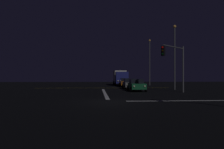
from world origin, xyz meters
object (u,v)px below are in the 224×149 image
at_px(sedan_gray, 130,84).
at_px(sedan_orange, 125,82).
at_px(streetlamp_right_far, 150,59).
at_px(streetlamp_right_near, 175,53).
at_px(sedan_green, 136,85).
at_px(box_truck, 120,77).
at_px(traffic_signal_ne, 175,59).

relative_size(sedan_gray, sedan_orange, 1.00).
xyz_separation_m(streetlamp_right_far, streetlamp_right_near, (0.00, -16.00, -0.20)).
height_order(sedan_orange, streetlamp_right_far, streetlamp_right_far).
distance_m(streetlamp_right_far, streetlamp_right_near, 16.00).
bearing_deg(sedan_orange, sedan_green, -89.87).
height_order(sedan_green, box_truck, box_truck).
height_order(sedan_green, streetlamp_right_far, streetlamp_right_far).
bearing_deg(sedan_orange, sedan_gray, -90.67).
bearing_deg(sedan_gray, streetlamp_right_near, -26.68).
bearing_deg(traffic_signal_ne, streetlamp_right_near, 71.61).
bearing_deg(sedan_green, traffic_signal_ne, -48.37).
bearing_deg(sedan_orange, streetlamp_right_near, -58.03).
distance_m(sedan_gray, sedan_orange, 6.50).
bearing_deg(streetlamp_right_near, sedan_orange, 121.97).
distance_m(sedan_orange, streetlamp_right_far, 9.96).
bearing_deg(streetlamp_right_near, box_truck, 110.36).
relative_size(sedan_green, sedan_orange, 1.00).
relative_size(sedan_orange, streetlamp_right_near, 0.47).
relative_size(streetlamp_right_far, streetlamp_right_near, 1.04).
height_order(traffic_signal_ne, streetlamp_right_near, streetlamp_right_near).
xyz_separation_m(box_truck, streetlamp_right_far, (6.15, -0.56, 3.79)).
bearing_deg(traffic_signal_ne, box_truck, 99.51).
bearing_deg(sedan_orange, streetlamp_right_far, 47.43).
height_order(sedan_green, sedan_orange, same).
height_order(sedan_green, traffic_signal_ne, traffic_signal_ne).
relative_size(box_truck, streetlamp_right_far, 0.86).
xyz_separation_m(sedan_green, sedan_orange, (-0.03, 12.13, 0.00)).
bearing_deg(box_truck, sedan_orange, -88.38).
distance_m(sedan_green, sedan_gray, 5.63).
bearing_deg(streetlamp_right_far, traffic_signal_ne, -95.63).
bearing_deg(box_truck, streetlamp_right_near, -69.64).
bearing_deg(box_truck, sedan_green, -89.32).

